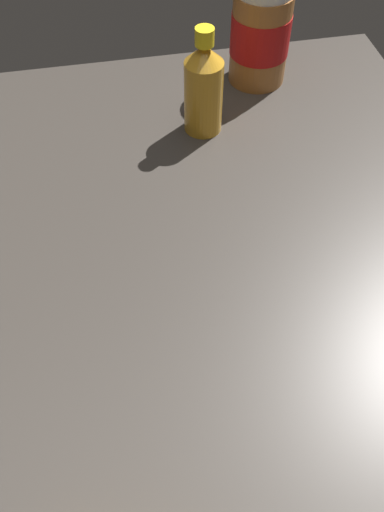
% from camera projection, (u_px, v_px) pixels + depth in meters
% --- Properties ---
extents(ground_plane, '(0.93, 0.73, 0.05)m').
position_uv_depth(ground_plane, '(217.00, 297.00, 0.62)').
color(ground_plane, '#38332D').
extents(peanut_butter_jar, '(0.09, 0.09, 0.15)m').
position_uv_depth(peanut_butter_jar, '(260.00, 33.00, 0.79)').
color(peanut_butter_jar, '#9E602D').
rests_on(peanut_butter_jar, ground_plane).
extents(honey_bottle, '(0.05, 0.05, 0.15)m').
position_uv_depth(honey_bottle, '(204.00, 87.00, 0.73)').
color(honey_bottle, orange).
rests_on(honey_bottle, ground_plane).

